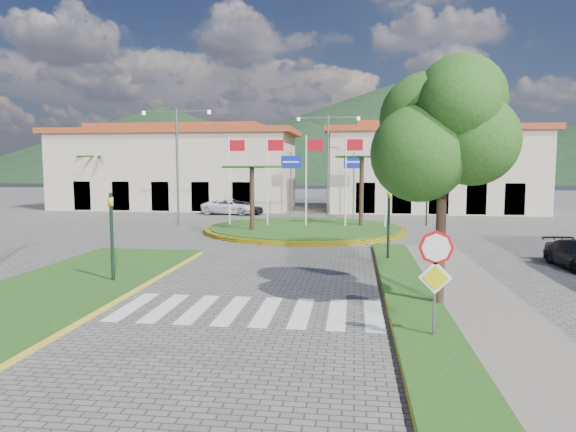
# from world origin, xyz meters

# --- Properties ---
(ground) EXTENTS (160.00, 160.00, 0.00)m
(ground) POSITION_xyz_m (0.00, 0.00, 0.00)
(ground) COLOR #5A5755
(ground) RESTS_ON ground
(sidewalk_right) EXTENTS (4.00, 28.00, 0.15)m
(sidewalk_right) POSITION_xyz_m (6.00, 2.00, 0.07)
(sidewalk_right) COLOR gray
(sidewalk_right) RESTS_ON ground
(verge_right) EXTENTS (1.60, 28.00, 0.18)m
(verge_right) POSITION_xyz_m (4.80, 2.00, 0.09)
(verge_right) COLOR #204814
(verge_right) RESTS_ON ground
(median_left) EXTENTS (5.00, 14.00, 0.18)m
(median_left) POSITION_xyz_m (-6.50, 6.00, 0.09)
(median_left) COLOR #204814
(median_left) RESTS_ON ground
(crosswalk) EXTENTS (8.00, 3.00, 0.01)m
(crosswalk) POSITION_xyz_m (0.00, 4.00, 0.01)
(crosswalk) COLOR silver
(crosswalk) RESTS_ON ground
(roundabout_island) EXTENTS (12.70, 12.70, 6.00)m
(roundabout_island) POSITION_xyz_m (0.00, 22.00, 0.17)
(roundabout_island) COLOR yellow
(roundabout_island) RESTS_ON ground
(stop_sign) EXTENTS (0.80, 0.11, 2.65)m
(stop_sign) POSITION_xyz_m (4.90, 1.96, 1.79)
(stop_sign) COLOR slate
(stop_sign) RESTS_ON ground
(deciduous_tree) EXTENTS (3.60, 3.60, 6.80)m
(deciduous_tree) POSITION_xyz_m (5.50, 5.00, 5.18)
(deciduous_tree) COLOR black
(deciduous_tree) RESTS_ON ground
(traffic_light_left) EXTENTS (0.15, 0.18, 3.20)m
(traffic_light_left) POSITION_xyz_m (-5.20, 6.50, 1.94)
(traffic_light_left) COLOR black
(traffic_light_left) RESTS_ON ground
(traffic_light_right) EXTENTS (0.15, 0.18, 3.20)m
(traffic_light_right) POSITION_xyz_m (4.50, 12.00, 1.94)
(traffic_light_right) COLOR black
(traffic_light_right) RESTS_ON ground
(traffic_light_far) EXTENTS (0.18, 0.15, 3.20)m
(traffic_light_far) POSITION_xyz_m (8.00, 26.00, 1.94)
(traffic_light_far) COLOR black
(traffic_light_far) RESTS_ON ground
(direction_sign_west) EXTENTS (1.60, 0.14, 5.20)m
(direction_sign_west) POSITION_xyz_m (-2.00, 30.97, 3.53)
(direction_sign_west) COLOR slate
(direction_sign_west) RESTS_ON ground
(direction_sign_east) EXTENTS (1.60, 0.14, 5.20)m
(direction_sign_east) POSITION_xyz_m (3.00, 30.97, 3.53)
(direction_sign_east) COLOR slate
(direction_sign_east) RESTS_ON ground
(street_lamp_centre) EXTENTS (4.80, 0.16, 8.00)m
(street_lamp_centre) POSITION_xyz_m (1.00, 30.00, 4.50)
(street_lamp_centre) COLOR slate
(street_lamp_centre) RESTS_ON ground
(street_lamp_west) EXTENTS (4.80, 0.16, 8.00)m
(street_lamp_west) POSITION_xyz_m (-9.00, 24.00, 4.50)
(street_lamp_west) COLOR slate
(street_lamp_west) RESTS_ON ground
(building_left) EXTENTS (23.32, 9.54, 8.05)m
(building_left) POSITION_xyz_m (-14.00, 38.00, 3.90)
(building_left) COLOR beige
(building_left) RESTS_ON ground
(building_right) EXTENTS (19.08, 9.54, 8.05)m
(building_right) POSITION_xyz_m (10.00, 38.00, 3.90)
(building_right) COLOR beige
(building_right) RESTS_ON ground
(hill_far_west) EXTENTS (140.00, 140.00, 22.00)m
(hill_far_west) POSITION_xyz_m (-55.00, 140.00, 11.00)
(hill_far_west) COLOR black
(hill_far_west) RESTS_ON ground
(hill_far_mid) EXTENTS (180.00, 180.00, 30.00)m
(hill_far_mid) POSITION_xyz_m (15.00, 160.00, 15.00)
(hill_far_mid) COLOR black
(hill_far_mid) RESTS_ON ground
(hill_near_back) EXTENTS (110.00, 110.00, 16.00)m
(hill_near_back) POSITION_xyz_m (-10.00, 130.00, 8.00)
(hill_near_back) COLOR black
(hill_near_back) RESTS_ON ground
(white_van) EXTENTS (5.03, 2.79, 1.33)m
(white_van) POSITION_xyz_m (-7.32, 32.27, 0.67)
(white_van) COLOR white
(white_van) RESTS_ON ground
(car_dark_a) EXTENTS (3.76, 1.98, 1.22)m
(car_dark_a) POSITION_xyz_m (-6.29, 32.24, 0.61)
(car_dark_a) COLOR black
(car_dark_a) RESTS_ON ground
(car_dark_b) EXTENTS (3.59, 1.76, 1.13)m
(car_dark_b) POSITION_xyz_m (3.65, 36.28, 0.57)
(car_dark_b) COLOR black
(car_dark_b) RESTS_ON ground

